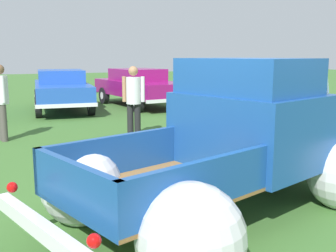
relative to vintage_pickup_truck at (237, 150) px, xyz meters
name	(u,v)px	position (x,y,z in m)	size (l,w,h in m)	color
ground_plane	(215,214)	(-0.37, -0.11, -0.76)	(80.00, 80.00, 0.00)	#3D6B2D
vintage_pickup_truck	(237,150)	(0.00, 0.00, 0.00)	(4.98, 3.74, 1.96)	black
show_car_1	(62,88)	(-0.48, 10.33, 0.03)	(2.31, 4.84, 1.43)	black
show_car_2	(139,86)	(2.47, 10.37, 0.03)	(2.49, 4.89, 1.43)	black
spectator_0	(1,97)	(-2.61, 5.65, 0.25)	(0.41, 0.54, 1.75)	#4C4742
spectator_1	(134,98)	(0.24, 4.67, 0.22)	(0.51, 0.46, 1.70)	black
spectator_2	(296,94)	(4.26, 3.74, 0.21)	(0.53, 0.42, 1.70)	black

